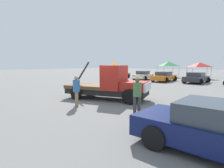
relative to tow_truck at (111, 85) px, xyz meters
The scene contains 10 objects.
ground_plane 1.01m from the tow_truck, 161.54° to the right, with size 160.00×160.00×0.00m, color slate.
tow_truck is the anchor object (origin of this frame).
person_near_truck 3.66m from the tow_truck, 29.66° to the right, with size 0.39×0.39×1.78m.
person_at_hood 2.72m from the tow_truck, 93.40° to the right, with size 0.38×0.38×1.70m.
parked_car_olive 17.82m from the tow_truck, 126.91° to the left, with size 2.76×4.77×1.34m.
parked_car_cream 16.24m from the tow_truck, 113.13° to the left, with size 2.74×4.50×1.34m.
parked_car_orange 14.58m from the tow_truck, 100.77° to the left, with size 2.57×4.83×1.34m.
parked_car_charcoal 14.94m from the tow_truck, 85.09° to the left, with size 2.68×4.32×1.34m.
canopy_tent_green 23.42m from the tow_truck, 104.10° to the left, with size 3.00×3.00×2.86m.
canopy_tent_red 22.35m from the tow_truck, 90.75° to the left, with size 3.00×3.00×2.66m.
Camera 1 is at (7.83, -8.53, 2.30)m, focal length 28.00 mm.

